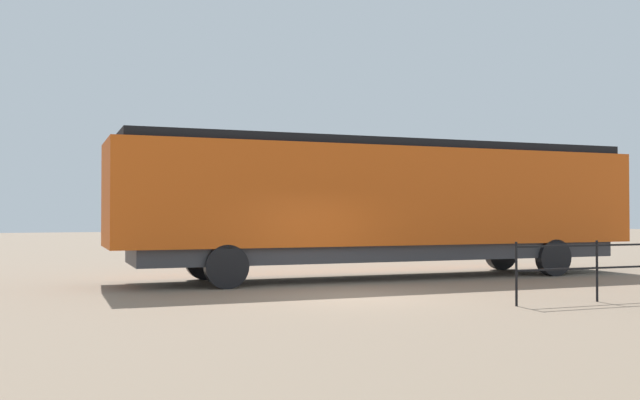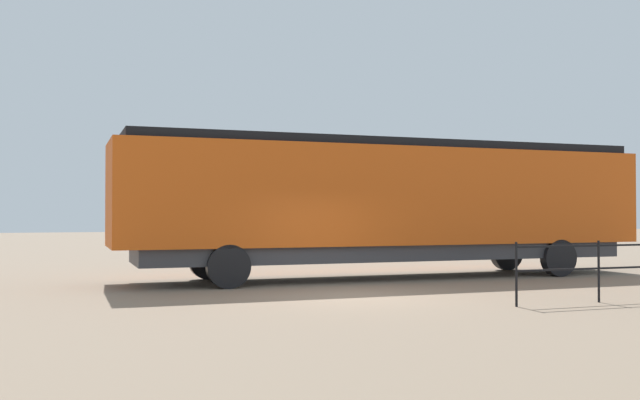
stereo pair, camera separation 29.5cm
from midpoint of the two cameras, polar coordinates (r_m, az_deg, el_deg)
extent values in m
plane|color=#84705B|center=(16.16, 2.04, -7.74)|extent=(120.00, 120.00, 0.00)
cube|color=#D15114|center=(20.74, 4.72, 0.27)|extent=(2.93, 15.59, 2.73)
cube|color=black|center=(24.44, 19.16, -0.84)|extent=(2.81, 2.06, 1.91)
cube|color=black|center=(20.83, 4.72, 4.35)|extent=(2.64, 14.96, 0.24)
cube|color=#38383D|center=(20.76, 4.73, -4.11)|extent=(2.64, 14.34, 0.45)
cylinder|color=black|center=(24.44, 13.99, -4.16)|extent=(0.30, 1.10, 1.10)
cylinder|color=black|center=(22.34, 17.88, -4.43)|extent=(0.30, 1.10, 1.10)
cylinder|color=black|center=(20.43, -9.67, -4.78)|extent=(0.30, 1.10, 1.10)
cylinder|color=black|center=(17.87, -8.00, -5.32)|extent=(0.30, 1.10, 1.10)
cylinder|color=black|center=(14.88, 14.95, -5.76)|extent=(0.05, 0.05, 1.30)
cylinder|color=black|center=(16.17, 20.88, -5.35)|extent=(0.05, 0.05, 1.30)
camera|label=1|loc=(0.15, -90.55, 0.01)|focal=39.83mm
camera|label=2|loc=(0.15, 89.45, -0.01)|focal=39.83mm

